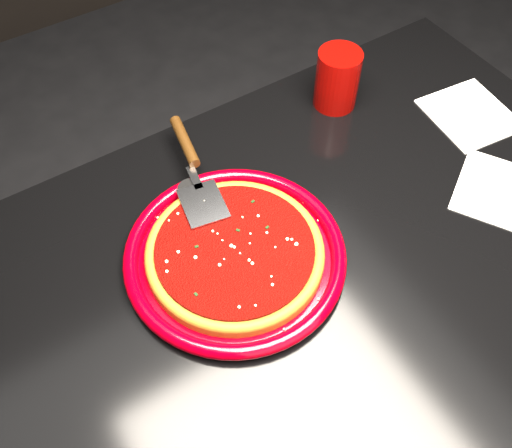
{
  "coord_description": "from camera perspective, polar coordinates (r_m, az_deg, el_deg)",
  "views": [
    {
      "loc": [
        -0.37,
        -0.38,
        1.54
      ],
      "look_at": [
        -0.07,
        0.1,
        0.77
      ],
      "focal_mm": 40.0,
      "sensor_mm": 36.0,
      "label": 1
    }
  ],
  "objects": [
    {
      "name": "parmesan_dusting",
      "position": [
        0.91,
        -2.16,
        -2.29
      ],
      "size": [
        0.25,
        0.25,
        0.01
      ],
      "primitive_type": null,
      "color": "beige",
      "rests_on": "plate"
    },
    {
      "name": "pizza_crust_rim",
      "position": [
        0.92,
        -2.14,
        -2.72
      ],
      "size": [
        0.36,
        0.36,
        0.02
      ],
      "primitive_type": "torus",
      "rotation": [
        0.0,
        0.0,
        -0.3
      ],
      "color": "brown",
      "rests_on": "plate"
    },
    {
      "name": "pizza_server",
      "position": [
        1.01,
        -6.19,
        5.5
      ],
      "size": [
        0.14,
        0.31,
        0.02
      ],
      "primitive_type": null,
      "rotation": [
        0.0,
        0.0,
        -0.19
      ],
      "color": "silver",
      "rests_on": "plate"
    },
    {
      "name": "pizza_sauce",
      "position": [
        0.92,
        -2.15,
        -2.54
      ],
      "size": [
        0.32,
        0.32,
        0.01
      ],
      "primitive_type": "cylinder",
      "rotation": [
        0.0,
        0.0,
        -0.3
      ],
      "color": "#620704",
      "rests_on": "plate"
    },
    {
      "name": "pizza_crust",
      "position": [
        0.93,
        -2.12,
        -2.97
      ],
      "size": [
        0.36,
        0.36,
        0.01
      ],
      "primitive_type": "cylinder",
      "rotation": [
        0.0,
        0.0,
        -0.3
      ],
      "color": "brown",
      "rests_on": "plate"
    },
    {
      "name": "table",
      "position": [
        1.28,
        5.0,
        -12.15
      ],
      "size": [
        1.2,
        0.8,
        0.75
      ],
      "primitive_type": "cube",
      "color": "black",
      "rests_on": "floor"
    },
    {
      "name": "napkin_b",
      "position": [
        1.24,
        20.6,
        10.23
      ],
      "size": [
        0.17,
        0.18,
        0.0
      ],
      "primitive_type": "cube",
      "rotation": [
        0.0,
        0.0,
        -0.11
      ],
      "color": "silver",
      "rests_on": "table"
    },
    {
      "name": "plate",
      "position": [
        0.93,
        -2.12,
        -3.11
      ],
      "size": [
        0.46,
        0.46,
        0.03
      ],
      "primitive_type": "cylinder",
      "rotation": [
        0.0,
        0.0,
        -0.3
      ],
      "color": "#7B0009",
      "rests_on": "table"
    },
    {
      "name": "napkin_a",
      "position": [
        1.11,
        23.44,
        2.91
      ],
      "size": [
        0.22,
        0.22,
        0.0
      ],
      "primitive_type": "cube",
      "rotation": [
        0.0,
        0.0,
        0.55
      ],
      "color": "silver",
      "rests_on": "table"
    },
    {
      "name": "floor",
      "position": [
        1.64,
        4.02,
        -17.57
      ],
      "size": [
        4.0,
        4.0,
        0.01
      ],
      "primitive_type": "cube",
      "color": "black",
      "rests_on": "ground"
    },
    {
      "name": "cup",
      "position": [
        1.16,
        8.13,
        14.15
      ],
      "size": [
        0.11,
        0.11,
        0.12
      ],
      "primitive_type": "cylinder",
      "rotation": [
        0.0,
        0.0,
        -0.33
      ],
      "color": "#8C0603",
      "rests_on": "table"
    },
    {
      "name": "ramekin",
      "position": [
        1.0,
        -6.46,
        2.95
      ],
      "size": [
        0.05,
        0.05,
        0.04
      ],
      "primitive_type": "cylinder",
      "rotation": [
        0.0,
        0.0,
        0.05
      ],
      "color": "black",
      "rests_on": "table"
    },
    {
      "name": "basil_flecks",
      "position": [
        0.91,
        -2.16,
        -2.33
      ],
      "size": [
        0.23,
        0.23,
        0.0
      ],
      "primitive_type": null,
      "color": "black",
      "rests_on": "plate"
    }
  ]
}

